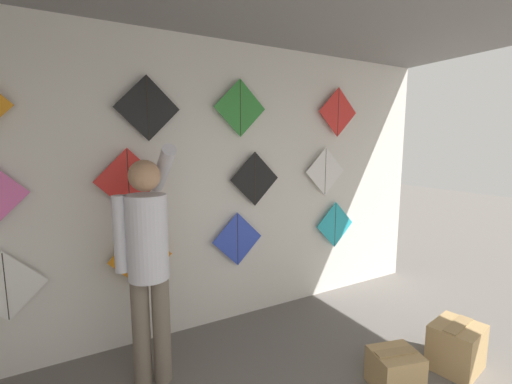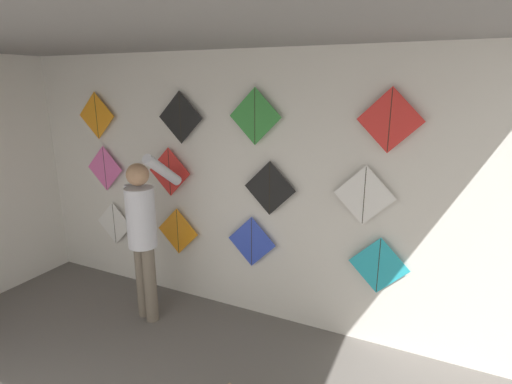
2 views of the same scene
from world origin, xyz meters
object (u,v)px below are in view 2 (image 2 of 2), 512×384
(kite_9, at_px, (180,118))
(kite_11, at_px, (390,120))
(kite_4, at_px, (105,168))
(shopkeeper, at_px, (143,228))
(kite_0, at_px, (114,223))
(kite_3, at_px, (379,266))
(kite_7, at_px, (364,196))
(kite_5, at_px, (169,172))
(kite_1, at_px, (178,231))
(kite_2, at_px, (252,242))
(kite_6, at_px, (270,188))
(kite_8, at_px, (97,116))
(kite_10, at_px, (255,116))

(kite_9, xyz_separation_m, kite_11, (2.13, 0.00, 0.06))
(kite_4, bearing_deg, shopkeeper, -27.60)
(shopkeeper, relative_size, kite_4, 3.30)
(kite_0, distance_m, kite_3, 3.24)
(kite_7, xyz_separation_m, kite_9, (-1.97, 0.00, 0.62))
(shopkeeper, xyz_separation_m, kite_5, (-0.03, 0.53, 0.49))
(kite_3, bearing_deg, kite_11, 180.00)
(kite_1, relative_size, kite_2, 1.00)
(kite_3, bearing_deg, kite_6, 180.00)
(kite_1, distance_m, kite_5, 0.70)
(kite_7, height_order, kite_8, kite_8)
(kite_1, bearing_deg, kite_9, 0.00)
(kite_1, xyz_separation_m, kite_11, (2.24, 0.00, 1.36))
(kite_6, bearing_deg, kite_9, 180.00)
(kite_2, xyz_separation_m, kite_6, (0.20, 0.00, 0.61))
(kite_4, height_order, kite_11, kite_11)
(kite_2, distance_m, kite_3, 1.30)
(kite_5, distance_m, kite_11, 2.41)
(kite_7, bearing_deg, shopkeeper, -166.03)
(kite_1, xyz_separation_m, kite_10, (0.99, 0.00, 1.35))
(shopkeeper, distance_m, kite_1, 0.57)
(kite_3, height_order, kite_10, kite_10)
(kite_4, relative_size, kite_10, 1.00)
(kite_7, bearing_deg, kite_5, 180.00)
(shopkeeper, relative_size, kite_2, 3.30)
(kite_2, height_order, kite_4, kite_4)
(kite_7, bearing_deg, kite_10, 180.00)
(kite_7, bearing_deg, kite_11, 0.00)
(kite_9, bearing_deg, kite_3, 0.00)
(shopkeeper, bearing_deg, kite_2, 44.17)
(kite_3, distance_m, kite_11, 1.32)
(kite_1, xyz_separation_m, kite_4, (-1.05, 0.00, 0.65))
(kite_1, xyz_separation_m, kite_9, (0.12, 0.00, 1.30))
(kite_0, bearing_deg, kite_7, 0.00)
(kite_0, height_order, kite_1, kite_1)
(kite_1, height_order, kite_2, kite_2)
(kite_3, xyz_separation_m, kite_11, (-0.01, 0.00, 1.32))
(kite_1, relative_size, kite_8, 1.00)
(kite_6, distance_m, kite_11, 1.30)
(kite_7, height_order, kite_9, kite_9)
(kite_1, distance_m, kite_8, 1.69)
(shopkeeper, height_order, kite_7, shopkeeper)
(shopkeeper, bearing_deg, kite_1, 101.88)
(kite_1, relative_size, kite_3, 1.00)
(kite_0, bearing_deg, kite_6, 0.00)
(shopkeeper, bearing_deg, kite_5, 109.38)
(shopkeeper, bearing_deg, kite_7, 30.17)
(kite_0, xyz_separation_m, kite_2, (1.94, 0.00, 0.10))
(kite_6, height_order, kite_10, kite_10)
(kite_11, bearing_deg, kite_2, 180.00)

